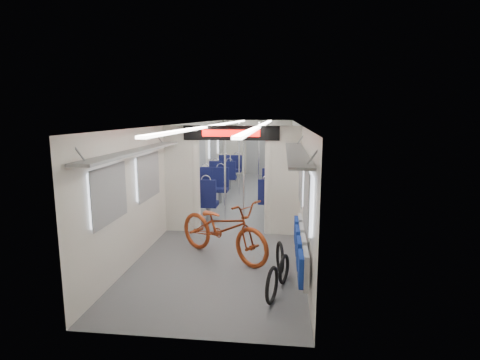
% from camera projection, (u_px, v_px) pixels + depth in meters
% --- Properties ---
extents(carriage, '(12.00, 12.02, 2.31)m').
position_uv_depth(carriage, '(241.00, 155.00, 9.62)').
color(carriage, '#515456').
rests_on(carriage, ground).
extents(bicycle, '(2.10, 1.77, 1.08)m').
position_uv_depth(bicycle, '(223.00, 228.00, 6.62)').
color(bicycle, '#963615').
rests_on(bicycle, ground).
extents(flip_bench, '(0.12, 2.07, 0.47)m').
position_uv_depth(flip_bench, '(300.00, 246.00, 5.59)').
color(flip_bench, gray).
rests_on(flip_bench, carriage).
extents(bike_hoop_a, '(0.18, 0.51, 0.52)m').
position_uv_depth(bike_hoop_a, '(272.00, 287.00, 5.05)').
color(bike_hoop_a, black).
rests_on(bike_hoop_a, ground).
extents(bike_hoop_b, '(0.18, 0.45, 0.45)m').
position_uv_depth(bike_hoop_b, '(284.00, 271.00, 5.65)').
color(bike_hoop_b, black).
rests_on(bike_hoop_b, ground).
extents(bike_hoop_c, '(0.15, 0.52, 0.52)m').
position_uv_depth(bike_hoop_c, '(280.00, 259.00, 6.03)').
color(bike_hoop_c, black).
rests_on(bike_hoop_c, ground).
extents(seat_bay_near_left, '(0.94, 2.20, 1.14)m').
position_uv_depth(seat_bay_near_left, '(206.00, 190.00, 9.87)').
color(seat_bay_near_left, '#0D103B').
rests_on(seat_bay_near_left, ground).
extents(seat_bay_near_right, '(0.90, 2.00, 1.08)m').
position_uv_depth(seat_bay_near_right, '(277.00, 190.00, 10.04)').
color(seat_bay_near_right, '#0D103B').
rests_on(seat_bay_near_right, ground).
extents(seat_bay_far_left, '(0.90, 2.03, 1.09)m').
position_uv_depth(seat_bay_far_left, '(227.00, 170.00, 13.60)').
color(seat_bay_far_left, '#0D103B').
rests_on(seat_bay_far_left, ground).
extents(seat_bay_far_right, '(0.88, 1.92, 1.05)m').
position_uv_depth(seat_bay_far_right, '(278.00, 172.00, 13.30)').
color(seat_bay_far_right, '#0D103B').
rests_on(seat_bay_far_right, ground).
extents(stanchion_near_left, '(0.04, 0.04, 2.30)m').
position_uv_depth(stanchion_near_left, '(225.00, 174.00, 8.75)').
color(stanchion_near_left, silver).
rests_on(stanchion_near_left, ground).
extents(stanchion_near_right, '(0.04, 0.04, 2.30)m').
position_uv_depth(stanchion_near_right, '(244.00, 177.00, 8.29)').
color(stanchion_near_right, silver).
rests_on(stanchion_near_right, ground).
extents(stanchion_far_left, '(0.04, 0.04, 2.30)m').
position_uv_depth(stanchion_far_left, '(239.00, 159.00, 11.72)').
color(stanchion_far_left, silver).
rests_on(stanchion_far_left, ground).
extents(stanchion_far_right, '(0.04, 0.04, 2.30)m').
position_uv_depth(stanchion_far_right, '(259.00, 160.00, 11.45)').
color(stanchion_far_right, silver).
rests_on(stanchion_far_right, ground).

